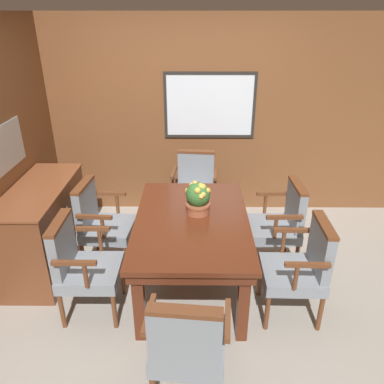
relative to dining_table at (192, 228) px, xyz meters
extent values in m
plane|color=#A39E93|center=(-0.06, -0.10, -0.64)|extent=(14.00, 14.00, 0.00)
cube|color=brown|center=(-0.06, 1.65, 0.58)|extent=(7.20, 0.06, 2.45)
cube|color=white|center=(0.20, 1.61, 0.76)|extent=(1.05, 0.01, 0.73)
cube|color=#282623|center=(0.20, 1.60, 1.15)|extent=(1.12, 0.02, 0.04)
cube|color=#282623|center=(0.20, 1.60, 0.38)|extent=(1.12, 0.02, 0.04)
cube|color=#282623|center=(-0.34, 1.60, 0.76)|extent=(0.04, 0.02, 0.73)
cube|color=#282623|center=(0.74, 1.60, 0.76)|extent=(0.03, 0.02, 0.73)
cube|color=#B2BCC1|center=(-1.77, 0.31, 0.64)|extent=(0.01, 0.87, 0.44)
cube|color=#562614|center=(-0.41, -0.68, -0.29)|extent=(0.09, 0.09, 0.69)
cube|color=#562614|center=(0.41, -0.68, -0.29)|extent=(0.09, 0.09, 0.69)
cube|color=#562614|center=(-0.41, 0.68, -0.29)|extent=(0.09, 0.09, 0.69)
cube|color=#562614|center=(0.41, 0.68, -0.29)|extent=(0.09, 0.09, 0.69)
cube|color=#562614|center=(0.00, 0.00, 0.01)|extent=(0.97, 1.51, 0.09)
cube|color=#562614|center=(0.00, 0.00, 0.08)|extent=(1.03, 1.57, 0.04)
cylinder|color=brown|center=(0.64, -0.15, -0.46)|extent=(0.04, 0.04, 0.36)
cylinder|color=brown|center=(0.63, -0.58, -0.46)|extent=(0.04, 0.04, 0.36)
cylinder|color=brown|center=(1.08, -0.16, -0.46)|extent=(0.04, 0.04, 0.36)
cylinder|color=brown|center=(1.08, -0.59, -0.46)|extent=(0.04, 0.04, 0.36)
cube|color=gray|center=(0.86, -0.37, -0.23)|extent=(0.51, 0.49, 0.11)
cube|color=gray|center=(1.07, -0.37, 0.04)|extent=(0.09, 0.45, 0.43)
cube|color=brown|center=(1.07, -0.37, 0.27)|extent=(0.10, 0.45, 0.03)
cylinder|color=brown|center=(0.82, -0.12, -0.06)|extent=(0.04, 0.04, 0.23)
cube|color=brown|center=(0.90, -0.12, 0.06)|extent=(0.35, 0.04, 0.04)
cylinder|color=brown|center=(0.82, -0.62, -0.06)|extent=(0.04, 0.04, 0.23)
cube|color=brown|center=(0.89, -0.62, 0.06)|extent=(0.35, 0.04, 0.04)
cylinder|color=brown|center=(0.60, 0.57, -0.46)|extent=(0.04, 0.04, 0.36)
cylinder|color=brown|center=(0.61, 0.14, -0.46)|extent=(0.04, 0.04, 0.36)
cylinder|color=brown|center=(1.04, 0.58, -0.46)|extent=(0.04, 0.04, 0.36)
cylinder|color=brown|center=(1.06, 0.16, -0.46)|extent=(0.04, 0.04, 0.36)
cube|color=gray|center=(0.83, 0.36, -0.23)|extent=(0.51, 0.50, 0.11)
cube|color=gray|center=(1.04, 0.37, 0.04)|extent=(0.09, 0.45, 0.43)
cube|color=brown|center=(1.04, 0.37, 0.27)|extent=(0.10, 0.45, 0.03)
cylinder|color=brown|center=(0.78, 0.61, -0.06)|extent=(0.04, 0.04, 0.23)
cube|color=brown|center=(0.86, 0.61, 0.06)|extent=(0.35, 0.05, 0.04)
cylinder|color=brown|center=(0.80, 0.11, -0.06)|extent=(0.04, 0.04, 0.23)
cube|color=brown|center=(0.87, 0.11, 0.06)|extent=(0.35, 0.05, 0.04)
cylinder|color=brown|center=(-0.66, 0.12, -0.46)|extent=(0.04, 0.04, 0.36)
cylinder|color=brown|center=(-0.63, 0.54, -0.46)|extent=(0.04, 0.04, 0.36)
cylinder|color=brown|center=(-1.10, 0.16, -0.46)|extent=(0.04, 0.04, 0.36)
cylinder|color=brown|center=(-1.07, 0.58, -0.46)|extent=(0.04, 0.04, 0.36)
cube|color=gray|center=(-0.87, 0.35, -0.23)|extent=(0.54, 0.53, 0.11)
cube|color=gray|center=(-1.08, 0.37, 0.04)|extent=(0.12, 0.45, 0.43)
cube|color=brown|center=(-1.08, 0.37, 0.27)|extent=(0.13, 0.45, 0.03)
cylinder|color=brown|center=(-0.85, 0.10, -0.06)|extent=(0.04, 0.04, 0.23)
cube|color=brown|center=(-0.93, 0.10, 0.06)|extent=(0.35, 0.07, 0.04)
cylinder|color=brown|center=(-0.81, 0.60, -0.06)|extent=(0.04, 0.04, 0.23)
cube|color=brown|center=(-0.88, 0.60, 0.06)|extent=(0.35, 0.07, 0.04)
cylinder|color=brown|center=(-0.21, 0.93, -0.46)|extent=(0.04, 0.04, 0.36)
cylinder|color=brown|center=(0.21, 0.89, -0.46)|extent=(0.04, 0.04, 0.36)
cylinder|color=brown|center=(-0.17, 1.37, -0.46)|extent=(0.04, 0.04, 0.36)
cylinder|color=brown|center=(0.25, 1.33, -0.46)|extent=(0.04, 0.04, 0.36)
cube|color=gray|center=(0.02, 1.13, -0.23)|extent=(0.53, 0.55, 0.11)
cube|color=gray|center=(0.04, 1.34, 0.04)|extent=(0.45, 0.12, 0.43)
cube|color=brown|center=(0.04, 1.34, 0.27)|extent=(0.45, 0.13, 0.03)
cylinder|color=brown|center=(-0.24, 1.12, -0.06)|extent=(0.04, 0.04, 0.23)
cube|color=brown|center=(-0.23, 1.19, 0.06)|extent=(0.07, 0.35, 0.04)
cylinder|color=brown|center=(0.27, 1.07, -0.06)|extent=(0.04, 0.04, 0.23)
cube|color=brown|center=(0.27, 1.15, 0.06)|extent=(0.07, 0.35, 0.04)
cylinder|color=brown|center=(-0.65, -0.57, -0.46)|extent=(0.04, 0.04, 0.36)
cylinder|color=brown|center=(-0.65, -0.15, -0.46)|extent=(0.04, 0.04, 0.36)
cylinder|color=brown|center=(-1.09, -0.58, -0.46)|extent=(0.04, 0.04, 0.36)
cylinder|color=brown|center=(-1.09, -0.15, -0.46)|extent=(0.04, 0.04, 0.36)
cube|color=gray|center=(-0.87, -0.36, -0.23)|extent=(0.50, 0.49, 0.11)
cube|color=gray|center=(-1.08, -0.36, 0.04)|extent=(0.08, 0.45, 0.43)
cube|color=brown|center=(-1.08, -0.36, 0.27)|extent=(0.09, 0.45, 0.03)
cylinder|color=brown|center=(-0.83, -0.61, -0.06)|extent=(0.04, 0.04, 0.23)
cube|color=brown|center=(-0.90, -0.61, 0.06)|extent=(0.35, 0.04, 0.04)
cylinder|color=brown|center=(-0.83, -0.11, -0.06)|extent=(0.04, 0.04, 0.23)
cube|color=brown|center=(-0.91, -0.11, 0.06)|extent=(0.35, 0.04, 0.04)
cylinder|color=brown|center=(0.22, -0.93, -0.46)|extent=(0.04, 0.04, 0.36)
cylinder|color=brown|center=(-0.20, -0.89, -0.46)|extent=(0.04, 0.04, 0.36)
cube|color=gray|center=(-0.01, -1.13, -0.23)|extent=(0.53, 0.54, 0.11)
cube|color=gray|center=(-0.03, -1.34, 0.04)|extent=(0.45, 0.12, 0.43)
cube|color=brown|center=(-0.03, -1.34, 0.27)|extent=(0.45, 0.13, 0.03)
cylinder|color=brown|center=(0.24, -1.12, -0.06)|extent=(0.04, 0.04, 0.23)
cube|color=brown|center=(0.24, -1.19, 0.06)|extent=(0.07, 0.35, 0.04)
cylinder|color=brown|center=(-0.26, -1.07, -0.06)|extent=(0.04, 0.04, 0.23)
cube|color=brown|center=(-0.26, -1.15, 0.06)|extent=(0.07, 0.35, 0.04)
cylinder|color=#9E5638|center=(0.06, 0.12, 0.15)|extent=(0.22, 0.22, 0.10)
cylinder|color=#9E5638|center=(0.06, 0.12, 0.19)|extent=(0.23, 0.23, 0.02)
sphere|color=#387033|center=(0.06, 0.12, 0.29)|extent=(0.23, 0.23, 0.23)
sphere|color=#EFAC48|center=(0.03, 0.15, 0.39)|extent=(0.05, 0.05, 0.05)
sphere|color=#F4BC4C|center=(0.08, 0.02, 0.32)|extent=(0.04, 0.04, 0.04)
sphere|color=#E0A94E|center=(0.00, 0.20, 0.34)|extent=(0.06, 0.06, 0.06)
sphere|color=gold|center=(0.05, 0.04, 0.36)|extent=(0.06, 0.06, 0.06)
sphere|color=gold|center=(0.14, 0.09, 0.34)|extent=(0.05, 0.05, 0.05)
sphere|color=gold|center=(-0.04, 0.16, 0.31)|extent=(0.05, 0.05, 0.05)
sphere|color=#F2B445|center=(0.10, 0.09, 0.38)|extent=(0.05, 0.05, 0.05)
sphere|color=gold|center=(0.10, 0.03, 0.33)|extent=(0.05, 0.05, 0.05)
sphere|color=gold|center=(0.08, 0.10, 0.39)|extent=(0.05, 0.05, 0.05)
sphere|color=gold|center=(0.08, 0.08, 0.39)|extent=(0.04, 0.04, 0.04)
cube|color=brown|center=(-1.51, 0.31, -0.20)|extent=(0.51, 1.27, 0.88)
cube|color=brown|center=(-1.51, 0.31, 0.25)|extent=(0.53, 1.30, 0.02)
sphere|color=#4C422D|center=(-1.25, 0.31, 0.05)|extent=(0.03, 0.03, 0.03)
sphere|color=#4C422D|center=(-1.25, 0.02, -0.29)|extent=(0.03, 0.03, 0.03)
sphere|color=#4C422D|center=(-1.25, 0.59, -0.29)|extent=(0.03, 0.03, 0.03)
camera|label=1|loc=(0.03, -2.96, 1.80)|focal=35.00mm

